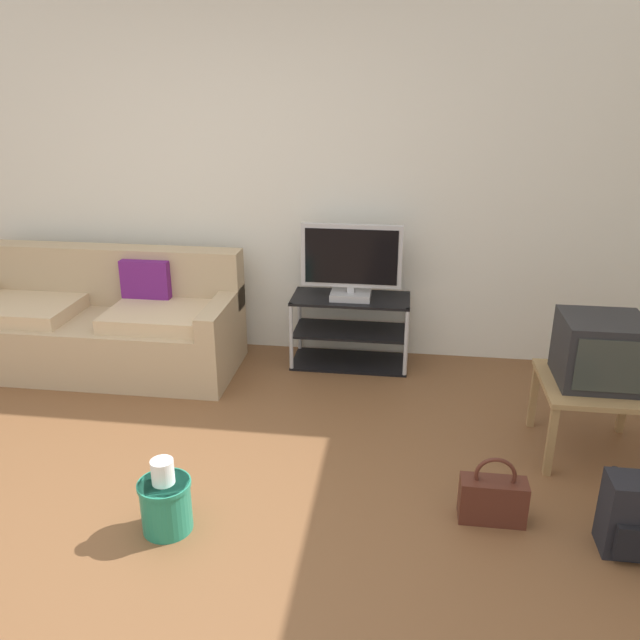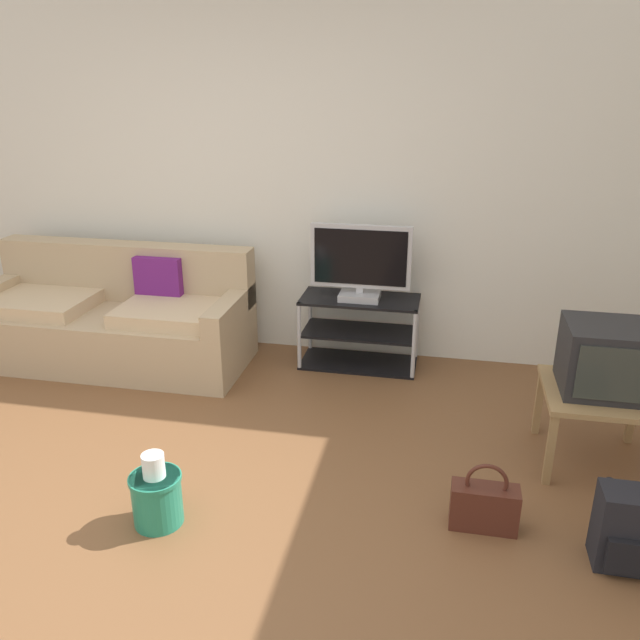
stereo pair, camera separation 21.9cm
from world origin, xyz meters
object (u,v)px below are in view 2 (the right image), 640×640
object	(u,v)px
flat_tv	(360,263)
backpack	(628,530)
couch	(115,320)
handbag	(484,505)
tv_stand	(359,332)
crt_tv	(605,358)
cleaning_bucket	(157,495)
side_table	(599,401)

from	to	relation	value
flat_tv	backpack	size ratio (longest dim) A/B	1.91
couch	flat_tv	world-z (taller)	flat_tv
backpack	handbag	size ratio (longest dim) A/B	1.06
tv_stand	handbag	bearing A→B (deg)	-63.70
tv_stand	crt_tv	bearing A→B (deg)	-34.82
flat_tv	crt_tv	bearing A→B (deg)	-34.23
crt_tv	backpack	world-z (taller)	crt_tv
cleaning_bucket	handbag	bearing A→B (deg)	10.16
couch	backpack	size ratio (longest dim) A/B	5.37
handbag	cleaning_bucket	bearing A→B (deg)	-169.84
backpack	cleaning_bucket	xyz separation A→B (m)	(-2.15, -0.15, -0.03)
tv_stand	side_table	distance (m)	1.80
couch	crt_tv	bearing A→B (deg)	-12.77
flat_tv	cleaning_bucket	distance (m)	2.20
handbag	cleaning_bucket	distance (m)	1.57
cleaning_bucket	flat_tv	bearing A→B (deg)	70.83
couch	backpack	world-z (taller)	couch
couch	side_table	xyz separation A→B (m)	(3.29, -0.76, 0.06)
crt_tv	side_table	bearing A→B (deg)	-90.00
crt_tv	flat_tv	bearing A→B (deg)	145.77
side_table	cleaning_bucket	xyz separation A→B (m)	(-2.16, -0.97, -0.23)
couch	tv_stand	distance (m)	1.84
tv_stand	cleaning_bucket	bearing A→B (deg)	-108.98
couch	cleaning_bucket	xyz separation A→B (m)	(1.13, -1.74, -0.17)
couch	flat_tv	distance (m)	1.90
couch	crt_tv	distance (m)	3.38
crt_tv	cleaning_bucket	xyz separation A→B (m)	(-2.16, -0.99, -0.48)
crt_tv	handbag	world-z (taller)	crt_tv
tv_stand	crt_tv	xyz separation A→B (m)	(1.47, -1.02, 0.37)
side_table	cleaning_bucket	world-z (taller)	side_table
couch	cleaning_bucket	bearing A→B (deg)	-56.98
tv_stand	cleaning_bucket	size ratio (longest dim) A/B	2.26
backpack	tv_stand	bearing A→B (deg)	99.87
flat_tv	side_table	xyz separation A→B (m)	(1.47, -1.01, -0.41)
tv_stand	backpack	world-z (taller)	tv_stand
tv_stand	flat_tv	world-z (taller)	flat_tv
tv_stand	handbag	world-z (taller)	tv_stand
flat_tv	handbag	size ratio (longest dim) A/B	2.03
side_table	crt_tv	distance (m)	0.25
flat_tv	crt_tv	size ratio (longest dim) A/B	1.63
tv_stand	cleaning_bucket	distance (m)	2.13
flat_tv	backpack	distance (m)	2.43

